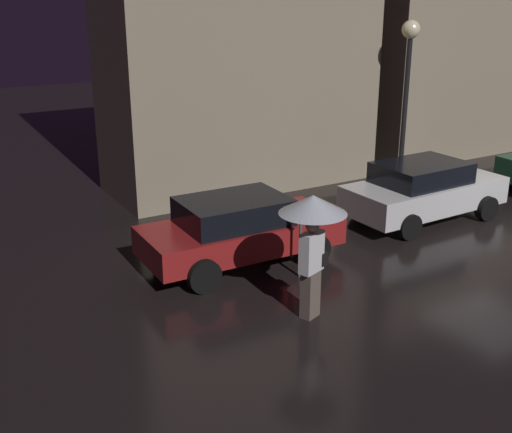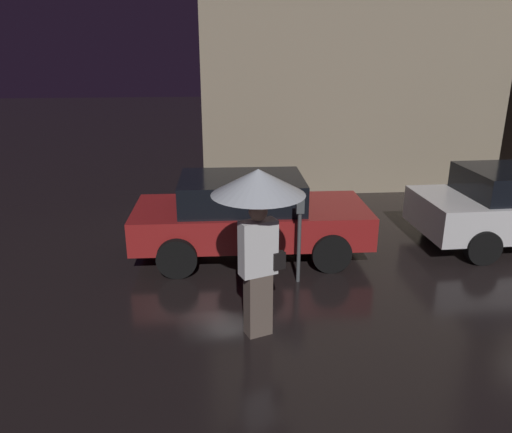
{
  "view_description": "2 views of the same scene",
  "coord_description": "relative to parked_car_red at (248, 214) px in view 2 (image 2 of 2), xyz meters",
  "views": [
    {
      "loc": [
        -12.17,
        -9.27,
        5.33
      ],
      "look_at": [
        -6.52,
        0.35,
        1.37
      ],
      "focal_mm": 45.0,
      "sensor_mm": 36.0,
      "label": 1
    },
    {
      "loc": [
        -6.87,
        -6.87,
        3.57
      ],
      "look_at": [
        -6.31,
        -0.17,
        1.24
      ],
      "focal_mm": 35.0,
      "sensor_mm": 36.0,
      "label": 2
    }
  ],
  "objects": [
    {
      "name": "pedestrian_with_umbrella",
      "position": [
        -0.06,
        -2.62,
        1.0
      ],
      "size": [
        1.13,
        1.13,
        2.2
      ],
      "rotation": [
        0.0,
        0.0,
        0.36
      ],
      "color": "#66564C",
      "rests_on": "ground"
    },
    {
      "name": "parked_car_red",
      "position": [
        0.0,
        0.0,
        0.0
      ],
      "size": [
        4.09,
        1.91,
        1.42
      ],
      "rotation": [
        0.0,
        0.0,
        -0.02
      ],
      "color": "maroon",
      "rests_on": "ground"
    },
    {
      "name": "parking_meter",
      "position": [
        0.7,
        -1.18,
        0.1
      ],
      "size": [
        0.12,
        0.1,
        1.37
      ],
      "color": "#4C5154",
      "rests_on": "ground"
    }
  ]
}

